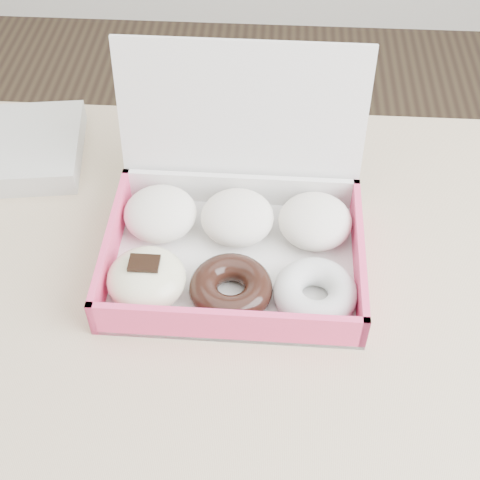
{
  "coord_description": "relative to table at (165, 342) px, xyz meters",
  "views": [
    {
      "loc": [
        0.13,
        -0.49,
        1.4
      ],
      "look_at": [
        0.09,
        0.07,
        0.8
      ],
      "focal_mm": 50.0,
      "sensor_mm": 36.0,
      "label": 1
    }
  ],
  "objects": [
    {
      "name": "newspapers",
      "position": [
        -0.27,
        0.26,
        0.1
      ],
      "size": [
        0.24,
        0.21,
        0.04
      ],
      "primitive_type": "cube",
      "rotation": [
        0.0,
        0.0,
        0.14
      ],
      "color": "beige",
      "rests_on": "table"
    },
    {
      "name": "donut_box",
      "position": [
        0.08,
        0.09,
        0.12
      ],
      "size": [
        0.32,
        0.28,
        0.23
      ],
      "rotation": [
        0.0,
        0.0,
        -0.01
      ],
      "color": "silver",
      "rests_on": "table"
    },
    {
      "name": "table",
      "position": [
        0.0,
        0.0,
        0.0
      ],
      "size": [
        1.2,
        0.8,
        0.75
      ],
      "color": "tan",
      "rests_on": "ground"
    }
  ]
}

